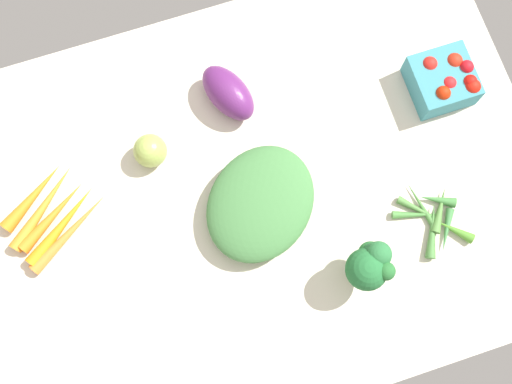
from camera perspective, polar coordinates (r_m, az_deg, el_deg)
tablecloth at (r=115.98cm, az=-0.00°, el=-0.35°), size 104.00×76.00×2.00cm
carrot_bunch at (r=118.50cm, az=-17.64°, el=-1.95°), size 19.42×18.96×2.67cm
heirloom_tomato_green at (r=115.55cm, az=-9.37°, el=3.63°), size 6.01×6.01×6.01cm
leafy_greens_clump at (r=111.39cm, az=0.51°, el=-0.97°), size 28.00×27.86×6.41cm
broccoli_head at (r=106.97cm, az=10.04°, el=-6.38°), size 8.10×7.92×11.17cm
berry_basket at (r=123.18cm, az=16.32°, el=9.51°), size 10.83×10.83×6.83cm
okra_pile at (r=117.58cm, az=15.57°, el=-2.19°), size 12.66×14.48×1.87cm
eggplant at (r=117.43cm, az=-2.49°, el=8.76°), size 10.86×13.83×6.72cm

